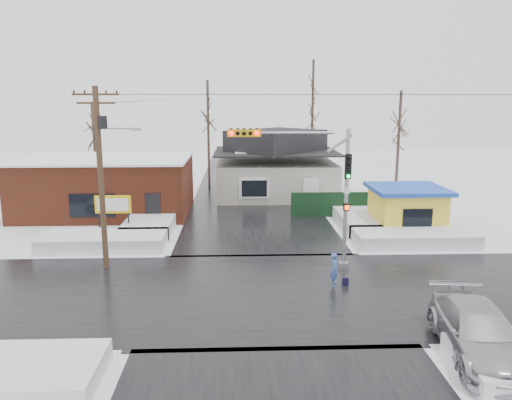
{
  "coord_description": "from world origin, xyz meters",
  "views": [
    {
      "loc": [
        -1.33,
        -20.81,
        8.47
      ],
      "look_at": [
        -0.33,
        5.65,
        3.0
      ],
      "focal_mm": 35.0,
      "sensor_mm": 36.0,
      "label": 1
    }
  ],
  "objects_px": {
    "kiosk": "(406,209)",
    "utility_pole": "(102,168)",
    "pedestrian": "(334,270)",
    "car": "(479,333)",
    "traffic_signal": "(315,180)",
    "marquee_sign": "(113,206)"
  },
  "relations": [
    {
      "from": "kiosk",
      "to": "car",
      "type": "xyz_separation_m",
      "value": [
        -2.88,
        -15.81,
        -0.65
      ]
    },
    {
      "from": "utility_pole",
      "to": "kiosk",
      "type": "bearing_deg",
      "value": 20.44
    },
    {
      "from": "utility_pole",
      "to": "kiosk",
      "type": "relative_size",
      "value": 1.96
    },
    {
      "from": "car",
      "to": "traffic_signal",
      "type": "bearing_deg",
      "value": 121.91
    },
    {
      "from": "traffic_signal",
      "to": "utility_pole",
      "type": "relative_size",
      "value": 0.78
    },
    {
      "from": "traffic_signal",
      "to": "utility_pole",
      "type": "height_order",
      "value": "utility_pole"
    },
    {
      "from": "traffic_signal",
      "to": "kiosk",
      "type": "distance_m",
      "value": 10.43
    },
    {
      "from": "pedestrian",
      "to": "car",
      "type": "height_order",
      "value": "car"
    },
    {
      "from": "utility_pole",
      "to": "car",
      "type": "height_order",
      "value": "utility_pole"
    },
    {
      "from": "kiosk",
      "to": "car",
      "type": "bearing_deg",
      "value": -100.32
    },
    {
      "from": "kiosk",
      "to": "utility_pole",
      "type": "bearing_deg",
      "value": -159.56
    },
    {
      "from": "utility_pole",
      "to": "marquee_sign",
      "type": "bearing_deg",
      "value": 100.13
    },
    {
      "from": "utility_pole",
      "to": "pedestrian",
      "type": "relative_size",
      "value": 5.88
    },
    {
      "from": "car",
      "to": "kiosk",
      "type": "bearing_deg",
      "value": 86.11
    },
    {
      "from": "kiosk",
      "to": "traffic_signal",
      "type": "bearing_deg",
      "value": -135.16
    },
    {
      "from": "car",
      "to": "utility_pole",
      "type": "bearing_deg",
      "value": 153.79
    },
    {
      "from": "marquee_sign",
      "to": "kiosk",
      "type": "bearing_deg",
      "value": 1.55
    },
    {
      "from": "kiosk",
      "to": "car",
      "type": "distance_m",
      "value": 16.09
    },
    {
      "from": "kiosk",
      "to": "pedestrian",
      "type": "height_order",
      "value": "kiosk"
    },
    {
      "from": "marquee_sign",
      "to": "pedestrian",
      "type": "bearing_deg",
      "value": -36.34
    },
    {
      "from": "traffic_signal",
      "to": "car",
      "type": "xyz_separation_m",
      "value": [
        4.19,
        -8.79,
        -3.72
      ]
    },
    {
      "from": "marquee_sign",
      "to": "car",
      "type": "height_order",
      "value": "marquee_sign"
    }
  ]
}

